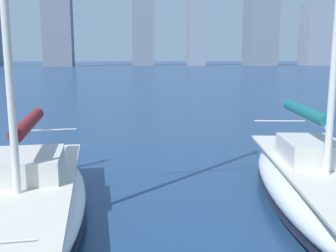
# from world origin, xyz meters

# --- Properties ---
(city_skyline) EXTENTS (168.14, 20.41, 46.18)m
(city_skyline) POSITION_xyz_m (-12.67, -159.80, 17.48)
(city_skyline) COLOR gray
(city_skyline) RESTS_ON ground
(sailboat_teal) EXTENTS (3.28, 8.72, 12.59)m
(sailboat_teal) POSITION_xyz_m (-4.01, -6.78, 0.70)
(sailboat_teal) COLOR silver
(sailboat_teal) RESTS_ON ground
(sailboat_maroon) EXTENTS (3.54, 8.91, 10.45)m
(sailboat_maroon) POSITION_xyz_m (2.89, -6.65, 0.58)
(sailboat_maroon) COLOR white
(sailboat_maroon) RESTS_ON ground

